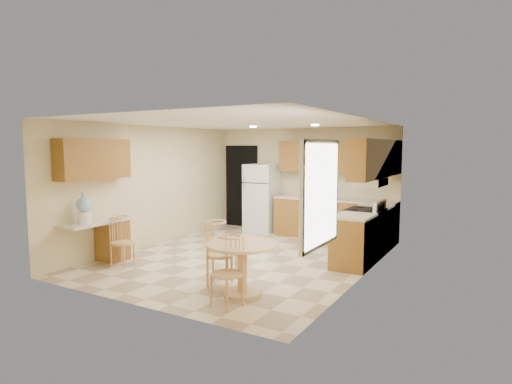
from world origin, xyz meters
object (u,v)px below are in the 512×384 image
Objects in this scene: refrigerator at (262,198)px; chair_table_a at (216,248)px; dining_table at (242,261)px; chair_table_b at (223,266)px; water_crock at (84,210)px; chair_desk at (118,237)px; stove at (364,232)px.

chair_table_a is at bearing -69.98° from refrigerator.
chair_table_b reaches higher than dining_table.
dining_table is 1.92× the size of water_crock.
chair_table_a reaches higher than chair_desk.
refrigerator is 1.64× the size of dining_table.
chair_table_b is (-0.82, -3.47, 0.09)m from stove.
chair_table_a is (1.45, -3.99, -0.25)m from refrigerator.
chair_table_a is at bearing 80.79° from chair_desk.
chair_table_a is 2.56m from water_crock.
chair_table_a is (-1.42, -2.77, 0.11)m from stove.
chair_table_a is at bearing 163.84° from dining_table.
dining_table is 1.10× the size of chair_table_b.
water_crock reaches higher than stove.
water_crock is (-2.50, -0.32, 0.43)m from chair_table_a.
water_crock is (-1.05, -4.31, 0.18)m from refrigerator.
stove is at bearing -93.48° from chair_table_b.
stove reaches higher than chair_table_b.
water_crock is (-0.45, -0.32, 0.48)m from chair_desk.
chair_desk reaches higher than dining_table.
chair_table_b is at bearing -84.73° from dining_table.
dining_table is 1.17× the size of chair_desk.
dining_table is at bearing -106.61° from stove.
chair_table_a is at bearing 7.28° from water_crock.
chair_desk is (-2.05, 0.00, -0.06)m from chair_table_a.
dining_table is at bearing -64.22° from refrigerator.
refrigerator reaches higher than chair_table_a.
refrigerator reaches higher than stove.
stove is 3.57m from chair_table_b.
dining_table is at bearing 3.01° from water_crock.
refrigerator is 4.25m from chair_table_a.
water_crock reaches higher than dining_table.
stove is 1.15× the size of chair_table_a.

